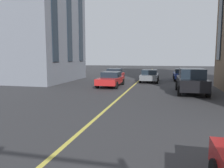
# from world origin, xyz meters

# --- Properties ---
(lane_centre_line) EXTENTS (80.00, 0.16, 0.01)m
(lane_centre_line) POSITION_xyz_m (20.00, 0.00, 0.00)
(lane_centre_line) COLOR #D8C64C
(lane_centre_line) RESTS_ON ground_plane
(car_blue_near) EXTENTS (4.40, 1.95, 1.37)m
(car_blue_near) POSITION_xyz_m (33.74, -4.90, 0.70)
(car_blue_near) COLOR navy
(car_blue_near) RESTS_ON ground_plane
(car_red_far) EXTENTS (3.90, 1.89, 1.40)m
(car_red_far) POSITION_xyz_m (31.65, 2.87, 0.70)
(car_red_far) COLOR #B21E1E
(car_red_far) RESTS_ON ground_plane
(car_black_mid) EXTENTS (4.70, 2.14, 1.88)m
(car_black_mid) POSITION_xyz_m (23.90, -4.90, 0.97)
(car_black_mid) COLOR black
(car_black_mid) RESTS_ON ground_plane
(car_grey_oncoming) EXTENTS (4.40, 1.95, 1.37)m
(car_grey_oncoming) POSITION_xyz_m (31.04, -1.29, 0.70)
(car_grey_oncoming) COLOR slate
(car_grey_oncoming) RESTS_ON ground_plane
(car_red_parked_a) EXTENTS (4.40, 1.95, 1.37)m
(car_red_parked_a) POSITION_xyz_m (26.34, 1.96, 0.70)
(car_red_parked_a) COLOR #B21E1E
(car_red_parked_a) RESTS_ON ground_plane
(building_left_near) EXTENTS (10.05, 8.32, 16.34)m
(building_left_near) POSITION_xyz_m (29.49, 11.60, 8.17)
(building_left_near) COLOR slate
(building_left_near) RESTS_ON ground_plane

